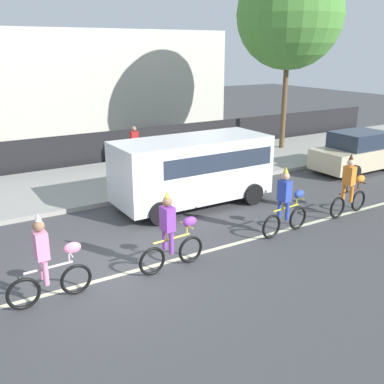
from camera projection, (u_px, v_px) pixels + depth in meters
ground_plane at (111, 266)px, 10.51m from camera, size 80.00×80.00×0.00m
road_centre_line at (119, 275)px, 10.11m from camera, size 36.00×0.14×0.01m
sidewalk_curb at (42, 191)px, 15.77m from camera, size 60.00×5.00×0.15m
fence_line at (22, 157)px, 17.93m from camera, size 40.00×0.08×1.40m
parade_cyclist_pink at (49, 263)px, 8.83m from camera, size 1.72×0.50×1.92m
parade_cyclist_purple at (172, 235)px, 10.16m from camera, size 1.72×0.50×1.92m
parade_cyclist_cobalt at (286, 205)px, 12.10m from camera, size 1.72×0.50×1.92m
parade_cyclist_orange at (350, 188)px, 13.51m from camera, size 1.72×0.50×1.92m
parked_van_white at (194, 166)px, 14.27m from camera, size 5.00×2.22×2.18m
parked_car_beige at (359, 152)px, 18.39m from camera, size 4.10×1.92×1.64m
street_tree_near_lamp at (290, 15)px, 20.37m from camera, size 4.87×4.87×8.57m
pedestrian_onlooker at (135, 144)px, 18.78m from camera, size 0.32×0.20×1.62m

